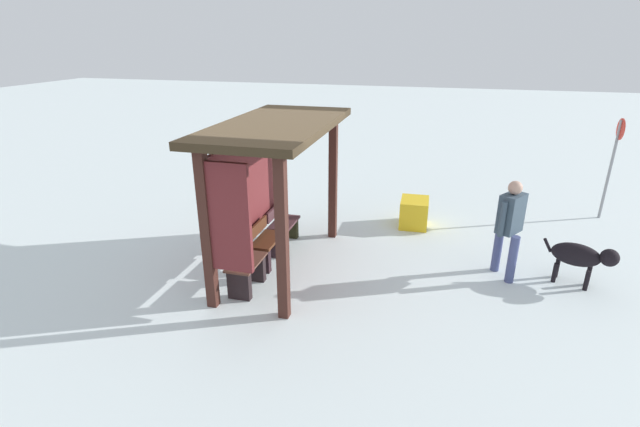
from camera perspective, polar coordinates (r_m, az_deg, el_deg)
ground_plane at (r=8.08m, az=-4.75°, el=-6.41°), size 60.00×60.00×0.00m
bus_shelter at (r=7.38m, az=-6.63°, el=6.56°), size 3.41×1.63×2.49m
bench_left_inside at (r=7.31m, az=-9.19°, el=-6.98°), size 0.78×0.41×0.76m
bench_center_inside at (r=8.02m, az=-6.66°, el=-4.06°), size 0.78×0.36×0.76m
bench_right_inside at (r=8.78m, az=-4.58°, el=-1.84°), size 0.78×0.41×0.72m
person_walking at (r=7.91m, az=22.42°, el=-1.00°), size 0.57×0.46×1.64m
dog at (r=8.32m, az=29.59°, el=-4.62°), size 0.56×1.03×0.72m
street_sign at (r=11.44m, az=32.52°, el=5.90°), size 0.44×0.06×2.16m
grit_bin at (r=9.77m, az=11.55°, el=0.12°), size 0.72×0.58×0.57m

